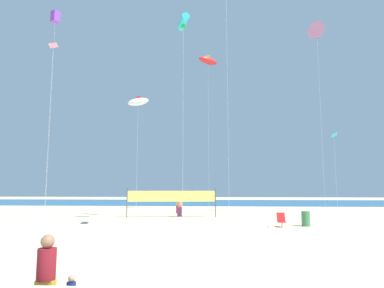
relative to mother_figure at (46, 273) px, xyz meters
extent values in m
plane|color=beige|center=(1.12, 10.78, -0.87)|extent=(120.00, 120.00, 0.00)
cube|color=#28608C|center=(1.12, 46.62, -0.86)|extent=(120.00, 20.00, 0.01)
cylinder|color=maroon|center=(0.00, 0.00, 0.18)|extent=(0.37, 0.37, 0.61)
sphere|color=#997051|center=(0.00, 0.00, 0.62)|extent=(0.27, 0.27, 0.27)
sphere|color=tan|center=(0.48, 0.12, -0.13)|extent=(0.14, 0.14, 0.14)
cube|color=#7A3872|center=(0.49, 22.25, -0.47)|extent=(0.38, 0.23, 0.80)
cylinder|color=#EA7260|center=(0.49, 22.25, 0.26)|extent=(0.40, 0.40, 0.66)
sphere|color=beige|center=(0.49, 22.25, 0.74)|extent=(0.30, 0.30, 0.30)
cube|color=maroon|center=(0.01, 25.57, -0.51)|extent=(0.34, 0.20, 0.71)
cylinder|color=#99B28C|center=(0.01, 25.57, 0.13)|extent=(0.36, 0.36, 0.59)
sphere|color=#997051|center=(0.01, 25.57, 0.56)|extent=(0.26, 0.26, 0.26)
cube|color=red|center=(7.69, 15.23, -0.55)|extent=(0.52, 0.48, 0.03)
cube|color=red|center=(7.69, 15.52, -0.27)|extent=(0.52, 0.23, 0.57)
cylinder|color=silver|center=(7.69, 15.08, -0.71)|extent=(0.03, 0.03, 0.32)
cylinder|color=silver|center=(7.69, 15.37, -0.71)|extent=(0.03, 0.03, 0.32)
cylinder|color=#3F7F4C|center=(9.35, 15.84, -0.39)|extent=(0.54, 0.54, 0.96)
cylinder|color=#4C4C51|center=(-3.78, 21.14, 0.33)|extent=(0.08, 0.08, 2.40)
cylinder|color=#4C4C51|center=(3.54, 21.91, 0.33)|extent=(0.08, 0.08, 2.40)
cube|color=#EAE566|center=(-0.12, 21.52, 0.86)|extent=(7.33, 0.79, 0.90)
cube|color=white|center=(6.99, 15.05, -0.73)|extent=(0.34, 0.17, 0.27)
cylinder|color=silver|center=(1.59, 12.92, 5.48)|extent=(0.01, 0.01, 12.70)
cylinder|color=#26BFCC|center=(1.59, 12.92, 11.83)|extent=(0.88, 1.58, 0.47)
sphere|color=green|center=(1.59, 12.92, 11.50)|extent=(0.28, 0.28, 0.28)
cylinder|color=silver|center=(13.38, 24.48, 7.81)|extent=(0.01, 0.01, 17.35)
cone|color=pink|center=(13.38, 24.48, 16.48)|extent=(1.47, 1.40, 1.72)
cylinder|color=silver|center=(4.48, 17.39, 9.94)|extent=(0.01, 0.01, 21.61)
cylinder|color=silver|center=(2.90, 29.33, 7.35)|extent=(0.01, 0.01, 16.44)
ellipsoid|color=red|center=(2.90, 29.33, 15.57)|extent=(2.40, 1.96, 0.99)
cube|color=#8CD833|center=(2.90, 29.33, 15.91)|extent=(0.46, 0.06, 0.57)
cylinder|color=silver|center=(-11.14, 21.91, 8.22)|extent=(0.01, 0.01, 18.18)
cube|color=purple|center=(-11.14, 21.91, 17.31)|extent=(0.85, 0.85, 1.00)
cylinder|color=silver|center=(-7.86, 15.33, 5.36)|extent=(0.01, 0.01, 12.46)
pyramid|color=pink|center=(-7.88, 15.34, 11.66)|extent=(0.80, 0.79, 0.31)
cylinder|color=silver|center=(14.93, 25.82, 2.83)|extent=(0.01, 0.01, 7.40)
pyramid|color=#26BFCC|center=(14.90, 25.85, 6.60)|extent=(0.92, 0.92, 0.51)
cylinder|color=silver|center=(-2.46, 18.71, 3.71)|extent=(0.01, 0.01, 9.15)
ellipsoid|color=white|center=(-2.46, 18.71, 8.28)|extent=(1.81, 1.03, 0.91)
cube|color=red|center=(-2.46, 18.71, 8.53)|extent=(0.33, 0.06, 0.41)
camera|label=1|loc=(3.36, -6.83, 1.74)|focal=31.56mm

